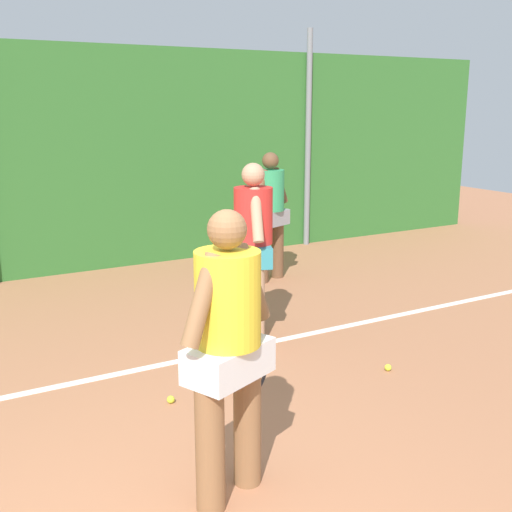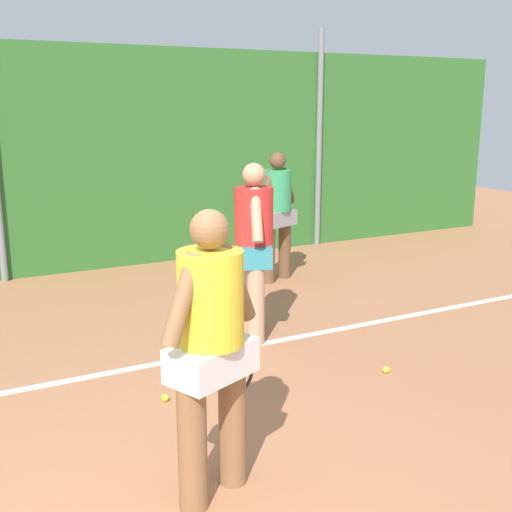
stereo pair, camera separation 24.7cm
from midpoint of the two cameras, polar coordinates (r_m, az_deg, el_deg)
name	(u,v)px [view 1 (the left image)]	position (r m, az deg, el deg)	size (l,w,h in m)	color
ground_plane	(76,421)	(5.48, -17.13, -14.01)	(28.20, 28.20, 0.00)	#B2704C
fence_post_right	(308,140)	(11.26, 4.06, 10.34)	(0.10, 0.10, 3.71)	gray
court_baseline_paint	(56,387)	(6.12, -18.65, -11.07)	(13.39, 0.10, 0.01)	white
player_foreground_near	(229,342)	(3.93, -4.30, -7.76)	(0.78, 0.51, 1.88)	#8C603D
player_midcourt	(253,242)	(6.66, -1.32, 1.24)	(0.50, 0.83, 1.89)	tan
player_backcourt_far	(270,209)	(8.96, 0.49, 4.21)	(0.73, 0.49, 1.83)	brown
tennis_ball_1	(388,368)	(6.23, 10.66, -9.83)	(0.07, 0.07, 0.07)	#CCDB33
tennis_ball_2	(171,399)	(5.58, -8.95, -12.63)	(0.07, 0.07, 0.07)	#CCDB33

